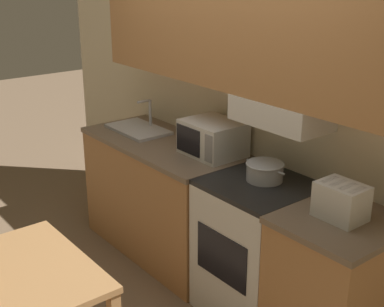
{
  "coord_description": "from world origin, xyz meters",
  "views": [
    {
      "loc": [
        2.57,
        -2.56,
        2.25
      ],
      "look_at": [
        0.05,
        -0.57,
        1.09
      ],
      "focal_mm": 50.0,
      "sensor_mm": 36.0,
      "label": 1
    }
  ],
  "objects": [
    {
      "name": "microwave",
      "position": [
        -0.17,
        -0.21,
        1.06
      ],
      "size": [
        0.41,
        0.35,
        0.25
      ],
      "color": "silver",
      "rests_on": "lower_counter_main"
    },
    {
      "name": "stove_range",
      "position": [
        0.42,
        -0.32,
        0.47
      ],
      "size": [
        0.65,
        0.64,
        0.94
      ],
      "color": "silver",
      "rests_on": "ground_plane"
    },
    {
      "name": "ground_plane",
      "position": [
        0.0,
        0.0,
        0.0
      ],
      "size": [
        16.0,
        16.0,
        0.0
      ],
      "primitive_type": "plane",
      "color": "#7F664C"
    },
    {
      "name": "cooking_pot",
      "position": [
        0.4,
        -0.26,
        1.0
      ],
      "size": [
        0.32,
        0.24,
        0.12
      ],
      "color": "#B7BABF",
      "rests_on": "stove_range"
    },
    {
      "name": "lower_counter_main",
      "position": [
        -0.63,
        -0.32,
        0.47
      ],
      "size": [
        1.44,
        0.66,
        0.94
      ],
      "color": "#B27A47",
      "rests_on": "ground_plane"
    },
    {
      "name": "sink_basin",
      "position": [
        -0.98,
        -0.32,
        0.95
      ],
      "size": [
        0.54,
        0.33,
        0.25
      ],
      "color": "#B7BABF",
      "rests_on": "lower_counter_main"
    },
    {
      "name": "wall_back",
      "position": [
        0.01,
        -0.06,
        1.5
      ],
      "size": [
        5.07,
        0.38,
        2.55
      ],
      "color": "beige",
      "rests_on": "ground_plane"
    },
    {
      "name": "dining_table",
      "position": [
        0.13,
        -1.75,
        0.61
      ],
      "size": [
        0.91,
        0.63,
        0.73
      ],
      "color": "#B27F4C",
      "rests_on": "ground_plane"
    },
    {
      "name": "lower_counter_right_stub",
      "position": [
        1.05,
        -0.32,
        0.47
      ],
      "size": [
        0.6,
        0.66,
        0.94
      ],
      "color": "#B27A47",
      "rests_on": "ground_plane"
    },
    {
      "name": "toaster",
      "position": [
        1.03,
        -0.32,
        1.04
      ],
      "size": [
        0.27,
        0.19,
        0.2
      ],
      "color": "silver",
      "rests_on": "lower_counter_right_stub"
    }
  ]
}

